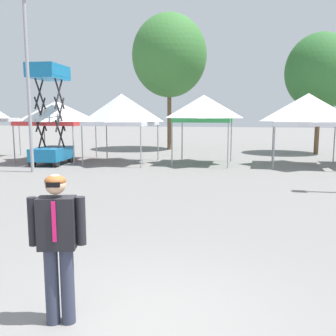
# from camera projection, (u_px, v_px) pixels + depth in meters

# --- Properties ---
(ground_plane) EXTENTS (140.00, 140.00, 0.00)m
(ground_plane) POSITION_uv_depth(u_px,v_px,m) (134.00, 329.00, 4.27)
(ground_plane) COLOR slate
(canopy_tent_behind_center) EXTENTS (3.44, 3.44, 3.14)m
(canopy_tent_behind_center) POSITION_uv_depth(u_px,v_px,m) (56.00, 113.00, 19.51)
(canopy_tent_behind_center) COLOR #9E9EA3
(canopy_tent_behind_center) RESTS_ON ground
(canopy_tent_left_of_center) EXTENTS (3.19, 3.19, 3.46)m
(canopy_tent_left_of_center) POSITION_uv_depth(u_px,v_px,m) (122.00, 110.00, 18.55)
(canopy_tent_left_of_center) COLOR #9E9EA3
(canopy_tent_left_of_center) RESTS_ON ground
(canopy_tent_right_of_center) EXTENTS (2.76, 2.76, 3.38)m
(canopy_tent_right_of_center) POSITION_uv_depth(u_px,v_px,m) (204.00, 109.00, 18.13)
(canopy_tent_right_of_center) COLOR #9E9EA3
(canopy_tent_right_of_center) RESTS_ON ground
(canopy_tent_behind_right) EXTENTS (3.27, 3.27, 3.42)m
(canopy_tent_behind_right) POSITION_uv_depth(u_px,v_px,m) (308.00, 110.00, 17.39)
(canopy_tent_behind_right) COLOR #9E9EA3
(canopy_tent_behind_right) RESTS_ON ground
(scissor_lift) EXTENTS (1.59, 2.41, 4.78)m
(scissor_lift) POSITION_uv_depth(u_px,v_px,m) (51.00, 136.00, 18.11)
(scissor_lift) COLOR black
(scissor_lift) RESTS_ON ground
(person_foreground) EXTENTS (0.63, 0.34, 1.78)m
(person_foreground) POSITION_uv_depth(u_px,v_px,m) (58.00, 239.00, 4.26)
(person_foreground) COLOR #33384C
(person_foreground) RESTS_ON ground
(light_pole_near_lift) EXTENTS (0.36, 0.36, 7.37)m
(light_pole_near_lift) POSITION_uv_depth(u_px,v_px,m) (27.00, 71.00, 15.33)
(light_pole_near_lift) COLOR #9E9EA3
(light_pole_near_lift) RESTS_ON ground
(tree_behind_tents_center) EXTENTS (4.23, 4.23, 7.35)m
(tree_behind_tents_center) POSITION_uv_depth(u_px,v_px,m) (320.00, 72.00, 22.64)
(tree_behind_tents_center) COLOR brown
(tree_behind_tents_center) RESTS_ON ground
(tree_behind_tents_right) EXTENTS (5.06, 5.06, 9.18)m
(tree_behind_tents_right) POSITION_uv_depth(u_px,v_px,m) (169.00, 56.00, 25.21)
(tree_behind_tents_right) COLOR brown
(tree_behind_tents_right) RESTS_ON ground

